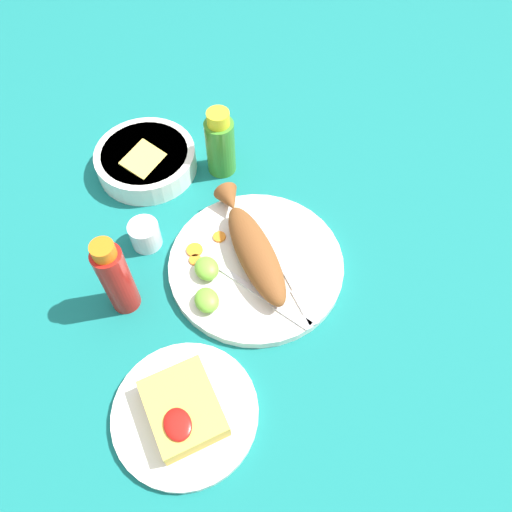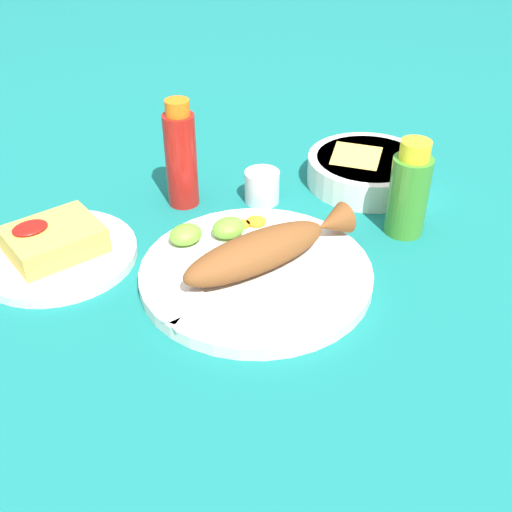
# 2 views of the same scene
# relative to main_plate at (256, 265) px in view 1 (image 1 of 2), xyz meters

# --- Properties ---
(ground_plane) EXTENTS (4.00, 4.00, 0.00)m
(ground_plane) POSITION_rel_main_plate_xyz_m (0.00, 0.00, -0.01)
(ground_plane) COLOR #146B66
(main_plate) EXTENTS (0.31, 0.31, 0.02)m
(main_plate) POSITION_rel_main_plate_xyz_m (0.00, 0.00, 0.00)
(main_plate) COLOR silver
(main_plate) RESTS_ON ground_plane
(fried_fish) EXTENTS (0.26, 0.07, 0.05)m
(fried_fish) POSITION_rel_main_plate_xyz_m (-0.02, 0.00, 0.03)
(fried_fish) COLOR brown
(fried_fish) RESTS_ON main_plate
(fork_near) EXTENTS (0.19, 0.02, 0.00)m
(fork_near) POSITION_rel_main_plate_xyz_m (0.07, 0.04, 0.01)
(fork_near) COLOR silver
(fork_near) RESTS_ON main_plate
(fork_far) EXTENTS (0.17, 0.10, 0.00)m
(fork_far) POSITION_rel_main_plate_xyz_m (0.08, -0.01, 0.01)
(fork_far) COLOR silver
(fork_far) RESTS_ON main_plate
(carrot_slice_near) EXTENTS (0.02, 0.02, 0.00)m
(carrot_slice_near) POSITION_rel_main_plate_xyz_m (-0.08, -0.04, 0.01)
(carrot_slice_near) COLOR orange
(carrot_slice_near) RESTS_ON main_plate
(carrot_slice_mid) EXTENTS (0.03, 0.03, 0.00)m
(carrot_slice_mid) POSITION_rel_main_plate_xyz_m (-0.07, -0.09, 0.01)
(carrot_slice_mid) COLOR orange
(carrot_slice_mid) RESTS_ON main_plate
(carrot_slice_far) EXTENTS (0.02, 0.02, 0.00)m
(carrot_slice_far) POSITION_rel_main_plate_xyz_m (-0.05, -0.09, 0.01)
(carrot_slice_far) COLOR orange
(carrot_slice_far) RESTS_ON main_plate
(lime_wedge_main) EXTENTS (0.05, 0.04, 0.03)m
(lime_wedge_main) POSITION_rel_main_plate_xyz_m (-0.02, -0.09, 0.02)
(lime_wedge_main) COLOR #6BB233
(lime_wedge_main) RESTS_ON main_plate
(lime_wedge_side) EXTENTS (0.05, 0.04, 0.03)m
(lime_wedge_side) POSITION_rel_main_plate_xyz_m (0.04, -0.11, 0.02)
(lime_wedge_side) COLOR #6BB233
(lime_wedge_side) RESTS_ON main_plate
(hot_sauce_bottle_red) EXTENTS (0.05, 0.05, 0.17)m
(hot_sauce_bottle_red) POSITION_rel_main_plate_xyz_m (-0.03, -0.23, 0.07)
(hot_sauce_bottle_red) COLOR #B21914
(hot_sauce_bottle_red) RESTS_ON ground_plane
(hot_sauce_bottle_green) EXTENTS (0.06, 0.06, 0.14)m
(hot_sauce_bottle_green) POSITION_rel_main_plate_xyz_m (-0.24, 0.04, 0.06)
(hot_sauce_bottle_green) COLOR #3D8428
(hot_sauce_bottle_green) RESTS_ON ground_plane
(salt_cup) EXTENTS (0.05, 0.05, 0.05)m
(salt_cup) POSITION_rel_main_plate_xyz_m (-0.13, -0.16, 0.01)
(salt_cup) COLOR silver
(salt_cup) RESTS_ON ground_plane
(side_plate_fries) EXTENTS (0.22, 0.22, 0.01)m
(side_plate_fries) POSITION_rel_main_plate_xyz_m (0.19, -0.21, -0.00)
(side_plate_fries) COLOR silver
(side_plate_fries) RESTS_ON ground_plane
(fries_pile) EXTENTS (0.12, 0.10, 0.04)m
(fries_pile) POSITION_rel_main_plate_xyz_m (0.19, -0.21, 0.02)
(fries_pile) COLOR gold
(fries_pile) RESTS_ON side_plate_fries
(guacamole_bowl) EXTENTS (0.20, 0.20, 0.06)m
(guacamole_bowl) POSITION_rel_main_plate_xyz_m (-0.31, -0.10, 0.02)
(guacamole_bowl) COLOR white
(guacamole_bowl) RESTS_ON ground_plane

